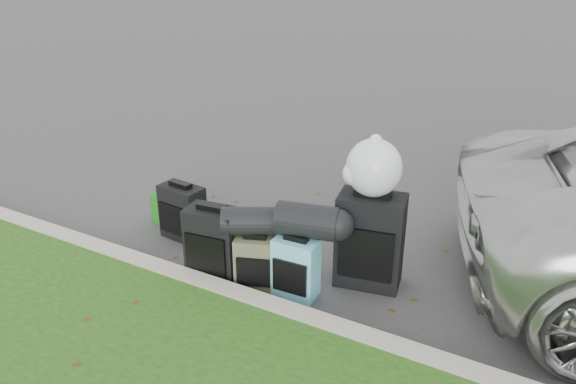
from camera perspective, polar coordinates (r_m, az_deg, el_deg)
The scene contains 12 objects.
ground at distance 5.62m, azimuth -0.11°, elevation -6.06°, with size 120.00×120.00×0.00m, color #383535.
curb at distance 4.86m, azimuth -5.99°, elevation -10.41°, with size 120.00×0.18×0.15m, color #9E937F.
suitcase_small_black at distance 5.85m, azimuth -10.64°, elevation -2.03°, with size 0.46×0.25×0.57m, color black.
suitcase_large_black_left at distance 5.10m, azimuth -7.54°, elevation -5.24°, with size 0.47×0.28×0.68m, color black.
suitcase_olive at distance 4.97m, azimuth -3.28°, elevation -7.17°, with size 0.36×0.22×0.49m, color #43442D.
suitcase_teal at distance 4.84m, azimuth 0.81°, elevation -7.70°, with size 0.38×0.22×0.54m, color #5296AE.
suitcase_large_black_right at distance 4.98m, azimuth 8.32°, elevation -4.90°, with size 0.57×0.34×0.86m, color black.
tote_green at distance 6.25m, azimuth -12.22°, elevation -1.68°, with size 0.29×0.23×0.33m, color #1D6D18.
tote_navy at distance 5.84m, azimuth -6.63°, elevation -3.36°, with size 0.27×0.21×0.29m, color navy.
duffel_left at distance 4.85m, azimuth -3.99°, elevation -2.98°, with size 0.25×0.25×0.47m, color black.
duffel_right at distance 4.70m, azimuth 1.99°, elevation -2.95°, with size 0.29×0.29×0.52m, color black.
trash_bag at distance 4.74m, azimuth 8.72°, elevation 2.44°, with size 0.48×0.48×0.48m, color silver.
Camera 1 is at (2.39, -4.24, 2.81)m, focal length 35.00 mm.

